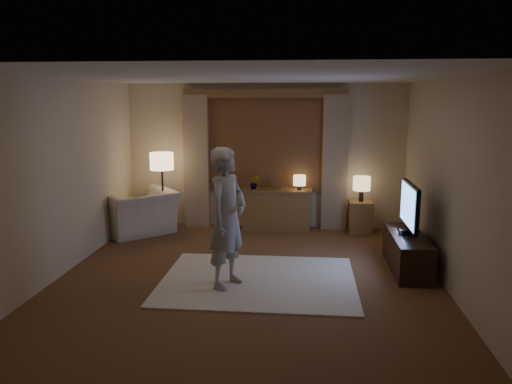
# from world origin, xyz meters

# --- Properties ---
(room) EXTENTS (5.04, 5.54, 2.64)m
(room) POSITION_xyz_m (0.00, 0.50, 1.33)
(room) COLOR brown
(room) RESTS_ON ground
(rug) EXTENTS (2.50, 2.00, 0.02)m
(rug) POSITION_xyz_m (0.14, -0.09, 0.01)
(rug) COLOR beige
(rug) RESTS_ON floor
(sideboard) EXTENTS (1.20, 0.40, 0.70)m
(sideboard) POSITION_xyz_m (0.23, 2.50, 0.35)
(sideboard) COLOR brown
(sideboard) RESTS_ON floor
(picture_frame) EXTENTS (0.16, 0.02, 0.20)m
(picture_frame) POSITION_xyz_m (0.23, 2.50, 0.80)
(picture_frame) COLOR brown
(picture_frame) RESTS_ON sideboard
(plant) EXTENTS (0.17, 0.13, 0.30)m
(plant) POSITION_xyz_m (-0.17, 2.50, 0.85)
(plant) COLOR #999999
(plant) RESTS_ON sideboard
(table_lamp_sideboard) EXTENTS (0.22, 0.22, 0.30)m
(table_lamp_sideboard) POSITION_xyz_m (0.63, 2.50, 0.90)
(table_lamp_sideboard) COLOR black
(table_lamp_sideboard) RESTS_ON sideboard
(floor_lamp) EXTENTS (0.41, 0.41, 1.40)m
(floor_lamp) POSITION_xyz_m (-1.77, 2.22, 1.18)
(floor_lamp) COLOR black
(floor_lamp) RESTS_ON floor
(armchair) EXTENTS (1.55, 1.54, 0.76)m
(armchair) POSITION_xyz_m (-2.15, 2.00, 0.38)
(armchair) COLOR beige
(armchair) RESTS_ON floor
(side_table) EXTENTS (0.40, 0.40, 0.56)m
(side_table) POSITION_xyz_m (1.71, 2.45, 0.28)
(side_table) COLOR brown
(side_table) RESTS_ON floor
(table_lamp_side) EXTENTS (0.30, 0.30, 0.44)m
(table_lamp_side) POSITION_xyz_m (1.71, 2.45, 0.87)
(table_lamp_side) COLOR black
(table_lamp_side) RESTS_ON side_table
(tv_stand) EXTENTS (0.45, 1.40, 0.50)m
(tv_stand) POSITION_xyz_m (2.15, 0.56, 0.25)
(tv_stand) COLOR black
(tv_stand) RESTS_ON floor
(tv) EXTENTS (0.24, 0.99, 0.71)m
(tv) POSITION_xyz_m (2.15, 0.56, 0.89)
(tv) COLOR black
(tv) RESTS_ON tv_stand
(person) EXTENTS (0.64, 0.75, 1.75)m
(person) POSITION_xyz_m (-0.22, -0.32, 0.89)
(person) COLOR #A6A199
(person) RESTS_ON rug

